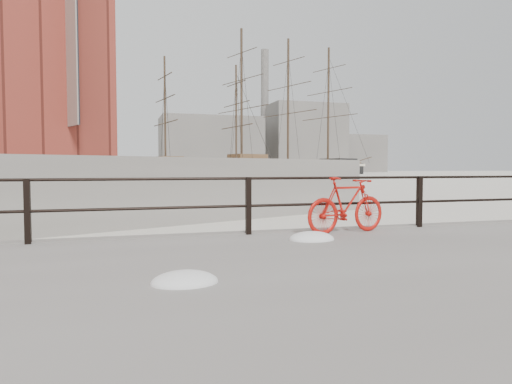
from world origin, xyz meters
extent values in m
imported|color=red|center=(-5.29, -0.52, 0.85)|extent=(1.68, 0.57, 1.01)
ellipsoid|color=white|center=(-6.18, -1.02, 0.49)|extent=(0.76, 0.60, 0.27)
ellipsoid|color=white|center=(-8.54, -3.21, 0.47)|extent=(0.69, 0.54, 0.25)
cube|color=gray|center=(20.00, 140.00, 9.00)|extent=(32.00, 18.00, 18.00)
cube|color=gray|center=(55.00, 145.00, 12.00)|extent=(26.00, 20.00, 24.00)
cube|color=gray|center=(78.00, 150.00, 7.00)|extent=(20.00, 16.00, 14.00)
cylinder|color=gray|center=(42.00, 150.00, 22.00)|extent=(2.80, 2.80, 44.00)
camera|label=1|loc=(-9.17, -7.77, 1.51)|focal=32.00mm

